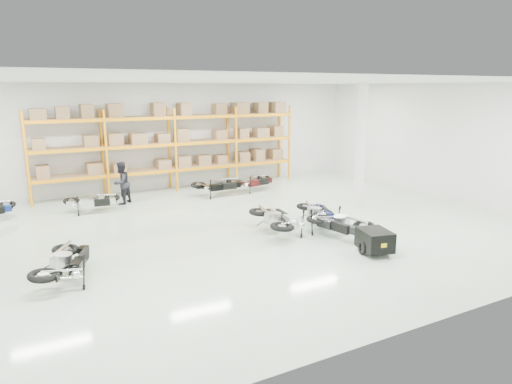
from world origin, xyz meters
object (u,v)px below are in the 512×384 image
moto_touring_right (337,218)px  trailer (375,240)px  moto_silver_left (278,215)px  moto_back_c (218,182)px  moto_back_b (92,198)px  moto_black_far_left (66,257)px  moto_back_d (253,179)px  person_back (121,183)px  moto_blue_centre (318,210)px

moto_touring_right → trailer: moto_touring_right is taller
moto_silver_left → moto_back_c: bearing=-88.5°
moto_back_b → moto_back_c: bearing=-79.0°
trailer → moto_back_c: (-0.97, 8.12, 0.19)m
moto_black_far_left → moto_touring_right: (7.39, -0.35, 0.00)m
moto_black_far_left → moto_touring_right: bearing=-160.8°
moto_back_d → person_back: person_back is taller
moto_back_d → moto_back_c: bearing=87.0°
moto_black_far_left → moto_back_b: bearing=-81.9°
trailer → moto_back_b: 9.88m
moto_touring_right → trailer: size_ratio=1.19×
moto_back_c → person_back: (-3.76, 0.47, 0.24)m
moto_silver_left → trailer: bearing=125.0°
moto_back_c → moto_silver_left: bearing=178.0°
moto_touring_right → moto_back_d: moto_touring_right is taller
moto_silver_left → moto_back_d: 6.04m
moto_touring_right → moto_back_c: 6.60m
moto_silver_left → moto_touring_right: bearing=151.0°
person_back → moto_back_b: bearing=-9.9°
moto_black_far_left → moto_back_d: (8.10, 6.31, -0.04)m
person_back → moto_blue_centre: bearing=89.1°
trailer → moto_back_d: 8.29m
moto_blue_centre → moto_back_b: moto_blue_centre is taller
moto_back_c → moto_blue_centre: bearing=-166.3°
moto_back_b → moto_back_d: 6.64m
moto_back_b → moto_silver_left: bearing=-131.2°
moto_silver_left → moto_black_far_left: size_ratio=1.06×
moto_black_far_left → trailer: bearing=-172.8°
moto_blue_centre → trailer: size_ratio=1.17×
trailer → moto_back_b: (-5.92, 7.91, 0.13)m
moto_blue_centre → moto_back_d: size_ratio=1.06×
trailer → person_back: bearing=131.9°
moto_back_d → moto_black_far_left: bearing=120.3°
moto_silver_left → person_back: person_back is taller
moto_blue_centre → moto_back_c: (-1.05, 5.46, 0.00)m
moto_back_b → moto_touring_right: bearing=-128.3°
moto_silver_left → moto_back_c: (0.46, 5.51, -0.04)m
moto_back_b → moto_back_d: size_ratio=0.95×
moto_black_far_left → person_back: (2.66, 6.65, 0.23)m
person_back → trailer: bearing=78.9°
trailer → moto_back_c: moto_back_c is taller
moto_silver_left → moto_blue_centre: bearing=-172.0°
moto_back_b → moto_back_c: size_ratio=0.89×
moto_blue_centre → moto_touring_right: moto_touring_right is taller
moto_blue_centre → person_back: person_back is taller
moto_black_far_left → moto_back_d: 10.27m
moto_silver_left → person_back: 6.83m
person_back → moto_touring_right: bearing=84.2°
trailer → moto_back_c: size_ratio=0.85×
moto_touring_right → moto_blue_centre: bearing=75.3°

